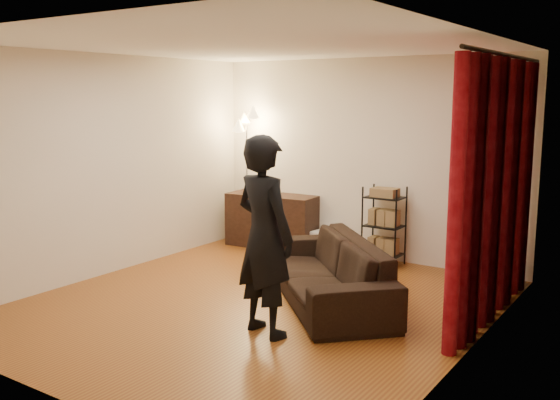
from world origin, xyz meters
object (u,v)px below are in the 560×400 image
Objects in this scene: sofa at (327,270)px; floor_lamp at (247,178)px; person at (265,236)px; storage_boxes at (325,242)px; media_cabinet at (272,221)px; wire_shelf at (384,226)px.

sofa is 2.93m from floor_lamp.
storage_boxes is at bearing -56.29° from person.
sofa is 1.17× the size of floor_lamp.
floor_lamp is (-0.44, -0.03, 0.60)m from media_cabinet.
person reaches higher than media_cabinet.
media_cabinet is at bearing -176.99° from sofa.
media_cabinet is at bearing -42.02° from person.
wire_shelf is at bearing -73.50° from person.
wire_shelf reaches higher than sofa.
wire_shelf is at bearing 138.67° from sofa.
floor_lamp reaches higher than person.
sofa is at bearing -46.66° from media_cabinet.
media_cabinet is 1.29× the size of wire_shelf.
storage_boxes is 1.54m from floor_lamp.
media_cabinet is at bearing 3.42° from floor_lamp.
sofa is 1.24× the size of person.
floor_lamp is (-2.32, 2.80, 0.06)m from person.
wire_shelf is (-0.12, 1.70, 0.18)m from sofa.
wire_shelf is at bearing -4.48° from storage_boxes.
wire_shelf reaches higher than media_cabinet.
wire_shelf is (1.77, 0.01, 0.13)m from media_cabinet.
person is at bearing -50.37° from floor_lamp.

